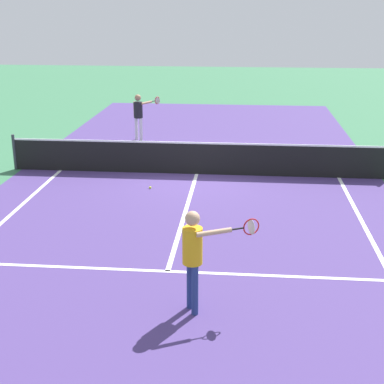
{
  "coord_description": "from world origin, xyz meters",
  "views": [
    {
      "loc": [
        1.34,
        -15.85,
        4.75
      ],
      "look_at": [
        0.3,
        -4.66,
        1.0
      ],
      "focal_mm": 52.81,
      "sensor_mm": 36.0,
      "label": 1
    }
  ],
  "objects_px": {
    "tennis_ball_near_net": "(150,187)",
    "player_near": "(194,250)",
    "player_far": "(139,112)",
    "net": "(197,158)"
  },
  "relations": [
    {
      "from": "player_far",
      "to": "tennis_ball_near_net",
      "type": "relative_size",
      "value": 25.29
    },
    {
      "from": "player_far",
      "to": "tennis_ball_near_net",
      "type": "height_order",
      "value": "player_far"
    },
    {
      "from": "player_far",
      "to": "tennis_ball_near_net",
      "type": "distance_m",
      "value": 5.94
    },
    {
      "from": "tennis_ball_near_net",
      "to": "player_near",
      "type": "bearing_deg",
      "value": -74.34
    },
    {
      "from": "player_far",
      "to": "net",
      "type": "bearing_deg",
      "value": -59.58
    },
    {
      "from": "net",
      "to": "player_far",
      "type": "xyz_separation_m",
      "value": [
        -2.47,
        4.21,
        0.55
      ]
    },
    {
      "from": "player_near",
      "to": "player_far",
      "type": "xyz_separation_m",
      "value": [
        -3.09,
        11.97,
        -0.04
      ]
    },
    {
      "from": "player_near",
      "to": "tennis_ball_near_net",
      "type": "distance_m",
      "value": 6.59
    },
    {
      "from": "player_near",
      "to": "tennis_ball_near_net",
      "type": "xyz_separation_m",
      "value": [
        -1.76,
        6.27,
        -1.05
      ]
    },
    {
      "from": "player_near",
      "to": "player_far",
      "type": "relative_size",
      "value": 1.04
    }
  ]
}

